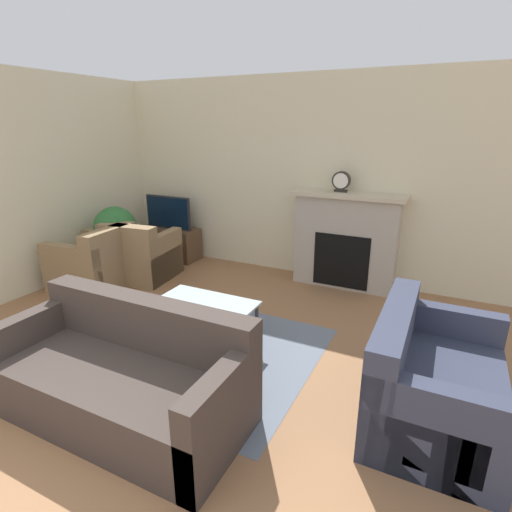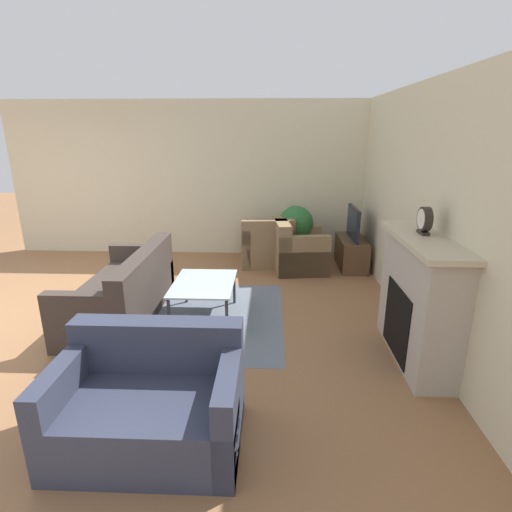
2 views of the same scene
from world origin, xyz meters
The scene contains 14 objects.
ground_plane centered at (0.00, 0.00, 0.00)m, with size 20.00×20.00×0.00m, color #936642.
wall_back centered at (0.00, 4.85, 1.35)m, with size 8.38×0.06×2.70m.
wall_left centered at (-2.72, 2.41, 1.35)m, with size 0.06×7.82×2.70m.
area_rug centered at (0.03, 2.39, 0.00)m, with size 2.16×1.92×0.00m.
fireplace centered at (0.83, 4.63, 0.65)m, with size 1.42×0.43×1.25m.
tv_stand centered at (-1.97, 4.54, 0.25)m, with size 0.94×0.42×0.49m.
tv centered at (-1.97, 4.53, 0.75)m, with size 0.80×0.06×0.51m.
couch_sectional centered at (0.02, 1.43, 0.29)m, with size 1.89×0.85×0.82m.
couch_loveseat centered at (2.04, 2.35, 0.29)m, with size 0.86×1.29×0.82m.
armchair_by_window centered at (-2.11, 3.13, 0.30)m, with size 0.92×0.93×0.82m.
armchair_accent centered at (-1.77, 3.63, 0.30)m, with size 0.91×0.90×0.82m.
coffee_table centered at (0.03, 2.41, 0.41)m, with size 0.96×0.72×0.46m.
potted_plant centered at (-2.17, 3.61, 0.65)m, with size 0.59×0.59×0.98m.
mantel_clock centered at (0.72, 4.64, 1.38)m, with size 0.23×0.07×0.26m.
Camera 2 is at (4.43, 3.21, 2.17)m, focal length 28.00 mm.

